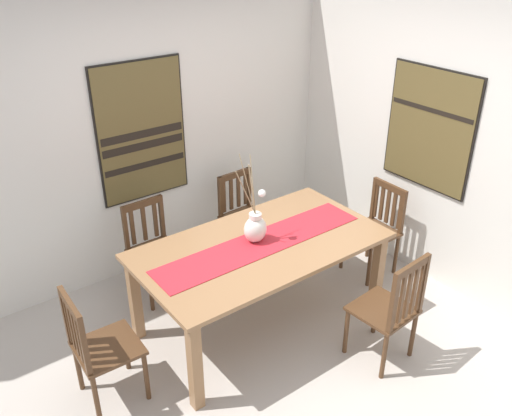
# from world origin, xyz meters

# --- Properties ---
(ground_plane) EXTENTS (6.40, 6.40, 0.03)m
(ground_plane) POSITION_xyz_m (0.00, 0.00, -0.01)
(ground_plane) COLOR #B2A89E
(wall_back) EXTENTS (6.40, 0.12, 2.70)m
(wall_back) POSITION_xyz_m (0.00, 1.86, 1.35)
(wall_back) COLOR silver
(wall_back) RESTS_ON ground_plane
(wall_side) EXTENTS (0.12, 6.40, 2.70)m
(wall_side) POSITION_xyz_m (1.86, 0.00, 1.35)
(wall_side) COLOR silver
(wall_side) RESTS_ON ground_plane
(dining_table) EXTENTS (1.97, 1.07, 0.78)m
(dining_table) POSITION_xyz_m (0.10, 0.42, 0.68)
(dining_table) COLOR #8E6642
(dining_table) RESTS_ON ground_plane
(table_runner) EXTENTS (1.81, 0.36, 0.01)m
(table_runner) POSITION_xyz_m (0.10, 0.42, 0.78)
(table_runner) COLOR #B7232D
(table_runner) RESTS_ON dining_table
(centerpiece_vase) EXTENTS (0.26, 0.21, 0.72)m
(centerpiece_vase) POSITION_xyz_m (0.09, 0.48, 0.91)
(centerpiece_vase) COLOR silver
(centerpiece_vase) RESTS_ON dining_table
(chair_0) EXTENTS (0.43, 0.43, 0.87)m
(chair_0) POSITION_xyz_m (-0.38, 1.36, 0.45)
(chair_0) COLOR #4C301C
(chair_0) RESTS_ON ground_plane
(chair_1) EXTENTS (0.45, 0.45, 0.95)m
(chair_1) POSITION_xyz_m (0.61, -0.50, 0.49)
(chair_1) COLOR #4C301C
(chair_1) RESTS_ON ground_plane
(chair_2) EXTENTS (0.44, 0.44, 0.87)m
(chair_2) POSITION_xyz_m (0.62, 1.38, 0.46)
(chair_2) COLOR #4C301C
(chair_2) RESTS_ON ground_plane
(chair_3) EXTENTS (0.43, 0.43, 0.91)m
(chair_3) POSITION_xyz_m (-1.28, 0.42, 0.48)
(chair_3) COLOR #4C301C
(chair_3) RESTS_ON ground_plane
(chair_4) EXTENTS (0.43, 0.43, 0.88)m
(chair_4) POSITION_xyz_m (1.47, 0.41, 0.47)
(chair_4) COLOR #4C301C
(chair_4) RESTS_ON ground_plane
(painting_on_back_wall) EXTENTS (0.84, 0.05, 1.26)m
(painting_on_back_wall) POSITION_xyz_m (-0.18, 1.79, 1.37)
(painting_on_back_wall) COLOR black
(painting_on_side_wall) EXTENTS (0.05, 0.88, 1.07)m
(painting_on_side_wall) POSITION_xyz_m (1.79, 0.22, 1.42)
(painting_on_side_wall) COLOR black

